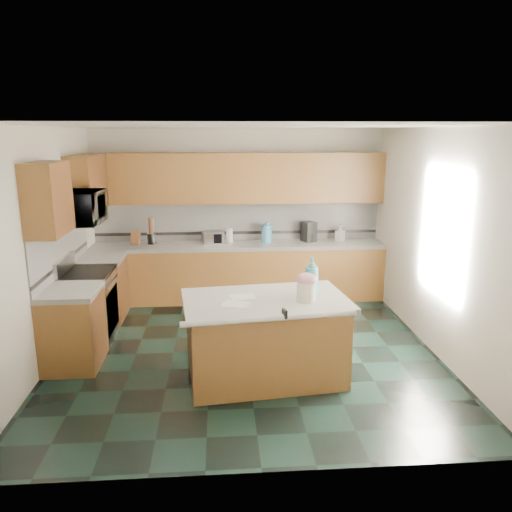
{
  "coord_description": "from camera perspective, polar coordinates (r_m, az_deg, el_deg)",
  "views": [
    {
      "loc": [
        -0.3,
        -5.72,
        2.63
      ],
      "look_at": [
        0.15,
        0.35,
        1.12
      ],
      "focal_mm": 35.0,
      "sensor_mm": 36.0,
      "label": 1
    }
  ],
  "objects": [
    {
      "name": "wall_left",
      "position": [
        6.2,
        -23.15,
        0.88
      ],
      "size": [
        0.04,
        4.6,
        2.7
      ],
      "primitive_type": "cube",
      "color": "white",
      "rests_on": "ground"
    },
    {
      "name": "range_backguard",
      "position": [
        6.72,
        -21.07,
        -0.89
      ],
      "size": [
        0.06,
        0.76,
        0.18
      ],
      "primitive_type": "cube",
      "color": "#B7B7BC",
      "rests_on": "range_body"
    },
    {
      "name": "left_accent_band",
      "position": [
        6.77,
        -21.14,
        -0.62
      ],
      "size": [
        0.01,
        2.3,
        0.05
      ],
      "primitive_type": "cube",
      "color": "black",
      "rests_on": "wall_left"
    },
    {
      "name": "left_upper_cab_rear",
      "position": [
        7.41,
        -18.74,
        7.85
      ],
      "size": [
        0.33,
        1.09,
        0.78
      ],
      "primitive_type": "cube",
      "color": "black",
      "rests_on": "wall_left"
    },
    {
      "name": "left_backsplash",
      "position": [
        6.72,
        -21.33,
        0.99
      ],
      "size": [
        0.02,
        2.3,
        0.63
      ],
      "primitive_type": "cube",
      "color": "silver",
      "rests_on": "wall_left"
    },
    {
      "name": "left_upper_cab_front",
      "position": [
        5.82,
        -22.71,
        6.06
      ],
      "size": [
        0.33,
        0.72,
        0.78
      ],
      "primitive_type": "cube",
      "color": "black",
      "rests_on": "wall_left"
    },
    {
      "name": "utensil_bundle",
      "position": [
        8.0,
        -11.91,
        3.42
      ],
      "size": [
        0.08,
        0.08,
        0.25
      ],
      "primitive_type": "cylinder",
      "color": "#472814",
      "rests_on": "utensil_crock"
    },
    {
      "name": "wall_right",
      "position": [
        6.42,
        19.94,
        1.59
      ],
      "size": [
        0.04,
        4.6,
        2.7
      ],
      "primitive_type": "cube",
      "color": "white",
      "rests_on": "ground"
    },
    {
      "name": "treat_jar",
      "position": [
        5.23,
        5.75,
        -4.06
      ],
      "size": [
        0.19,
        0.19,
        0.2
      ],
      "primitive_type": "cylinder",
      "rotation": [
        0.0,
        0.0,
        0.0
      ],
      "color": "white",
      "rests_on": "island_top"
    },
    {
      "name": "range_oven_door",
      "position": [
        6.76,
        -16.12,
        -5.91
      ],
      "size": [
        0.02,
        0.68,
        0.55
      ],
      "primitive_type": "cube",
      "color": "black",
      "rests_on": "range_body"
    },
    {
      "name": "back_upper_cab",
      "position": [
        7.89,
        -2.07,
        8.9
      ],
      "size": [
        4.6,
        0.33,
        0.78
      ],
      "primitive_type": "cube",
      "color": "black",
      "rests_on": "wall_back"
    },
    {
      "name": "soap_bottle_back",
      "position": [
        8.16,
        9.59,
        2.58
      ],
      "size": [
        0.17,
        0.17,
        0.26
      ],
      "primitive_type": "imported",
      "rotation": [
        0.0,
        0.0,
        0.74
      ],
      "color": "white",
      "rests_on": "back_countertop"
    },
    {
      "name": "wall_back",
      "position": [
        8.15,
        -2.09,
        4.87
      ],
      "size": [
        4.6,
        0.04,
        2.7
      ],
      "primitive_type": "cube",
      "color": "white",
      "rests_on": "ground"
    },
    {
      "name": "wall_front",
      "position": [
        3.65,
        0.77,
        -6.59
      ],
      "size": [
        4.6,
        0.04,
        2.7
      ],
      "primitive_type": "cube",
      "color": "white",
      "rests_on": "ground"
    },
    {
      "name": "toaster_oven_door",
      "position": [
        7.84,
        -4.97,
        1.97
      ],
      "size": [
        0.29,
        0.01,
        0.15
      ],
      "primitive_type": "cube",
      "color": "black",
      "rests_on": "toaster_oven"
    },
    {
      "name": "island_bullnose",
      "position": [
        4.84,
        1.67,
        -7.15
      ],
      "size": [
        1.73,
        0.26,
        0.06
      ],
      "primitive_type": "cylinder",
      "rotation": [
        0.0,
        1.57,
        0.11
      ],
      "color": "silver",
      "rests_on": "island_base"
    },
    {
      "name": "coffee_maker",
      "position": [
        8.08,
        6.05,
        2.79
      ],
      "size": [
        0.26,
        0.26,
        0.32
      ],
      "primitive_type": "cube",
      "rotation": [
        0.0,
        0.0,
        0.41
      ],
      "color": "black",
      "rests_on": "back_countertop"
    },
    {
      "name": "paper_towel",
      "position": [
        7.98,
        -3.05,
        2.38
      ],
      "size": [
        0.1,
        0.1,
        0.23
      ],
      "primitive_type": "cylinder",
      "color": "white",
      "rests_on": "back_countertop"
    },
    {
      "name": "microwave",
      "position": [
        6.51,
        -19.41,
        5.22
      ],
      "size": [
        0.5,
        0.73,
        0.41
      ],
      "primitive_type": "imported",
      "rotation": [
        0.0,
        0.0,
        1.57
      ],
      "color": "#B7B7BC",
      "rests_on": "wall_left"
    },
    {
      "name": "water_jug_neck",
      "position": [
        7.94,
        1.25,
        3.72
      ],
      "size": [
        0.08,
        0.08,
        0.04
      ],
      "primitive_type": "cylinder",
      "color": "#4A8FBF",
      "rests_on": "water_jug"
    },
    {
      "name": "range_body",
      "position": [
        6.81,
        -18.54,
        -5.58
      ],
      "size": [
        0.6,
        0.76,
        0.88
      ],
      "primitive_type": "cube",
      "color": "#B7B7BC",
      "rests_on": "ground"
    },
    {
      "name": "toaster_oven",
      "position": [
        7.94,
        -4.96,
        2.12
      ],
      "size": [
        0.36,
        0.28,
        0.19
      ],
      "primitive_type": "cube",
      "rotation": [
        0.0,
        0.0,
        0.18
      ],
      "color": "#B7B7BC",
      "rests_on": "back_countertop"
    },
    {
      "name": "soap_bottle_island",
      "position": [
        5.42,
        6.39,
        -2.22
      ],
      "size": [
        0.19,
        0.19,
        0.42
      ],
      "primitive_type": "imported",
      "rotation": [
        0.0,
        0.0,
        -0.2
      ],
      "color": "#40A6B6",
      "rests_on": "island_top"
    },
    {
      "name": "clamp_handle",
      "position": [
        4.81,
        3.37,
        -7.02
      ],
      "size": [
        0.01,
        0.06,
        0.01
      ],
      "primitive_type": "cylinder",
      "rotation": [
        1.57,
        0.0,
        0.0
      ],
      "color": "black",
      "rests_on": "island_top"
    },
    {
      "name": "utensil_crock",
      "position": [
        8.04,
        -11.84,
        1.96
      ],
      "size": [
        0.14,
        0.14,
        0.17
      ],
      "primitive_type": "cylinder",
      "color": "black",
      "rests_on": "back_countertop"
    },
    {
      "name": "back_accent_band",
      "position": [
        8.17,
        -2.06,
        2.68
      ],
      "size": [
        4.6,
        0.01,
        0.05
      ],
      "primitive_type": "cube",
      "color": "black",
      "rests_on": "back_countertop"
    },
    {
      "name": "treat_jar_knob",
      "position": [
        5.17,
        5.8,
        -2.17
      ],
      "size": [
        0.07,
        0.02,
        0.02
      ],
      "primitive_type": "cylinder",
      "rotation": [
        0.0,
        1.57,
        0.0
      ],
      "color": "tan",
      "rests_on": "treat_jar_lid"
    },
    {
      "name": "paper_sheet_a",
      "position": [
        5.13,
        -2.32,
        -5.53
      ],
      "size": [
        0.33,
        0.28,
        0.0
      ],
      "primitive_type": "cube",
      "rotation": [
        0.0,
        0.0,
        -0.29
      ],
      "color": "white",
      "rests_on": "island_top"
    },
    {
      "name": "floor",
      "position": [
        6.3,
        -1.14,
        -10.73
      ],
      "size": [
        4.6,
        4.6,
        0.0
      ],
      "primitive_type": "plane",
      "color": "black",
      "rests_on": "ground"
    },
    {
      "name": "back_backsplash",
      "position": [
        8.14,
        -2.07,
        4.04
      ],
      "size": [
        4.6,
        0.02,
        0.63
      ],
      "primitive_type": "cube",
      "color": "silver",
      "rests_on": "back_countertop"
    },
    {
      "name": "left_counter_front",
      "position": [
        6.0,
        -20.55,
        -3.85
      ],
      "size": [
        0.64,
        0.72,
        0.06
      ],
      "primitive_type": "cube",
      "color": "silver",
      "rests_on": "left_base_cab_front"
    },
    {
      "name": "treat_jar_lid",
      "position": [
        5.19,
        5.78,
        -2.66
      ],
      "size": [
        0.21,
        0.21,
        0.13
      ],
      "primitive_type": "ellipsoid",
      "color": "pink",
      "rests_on": "treat_jar"
    },
    {
      "name": "paper_sheet_b",
      "position": [
        5.35,
        -1.56,
        -4.69
      ],
      "size": [
        0.29,
        0.24,
        0.0
      ],
      "primitive_type": "cube",
      "rotation": [
        0.0,
        0.0,
        0.16
      ],
      "color": "white",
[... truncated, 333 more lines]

